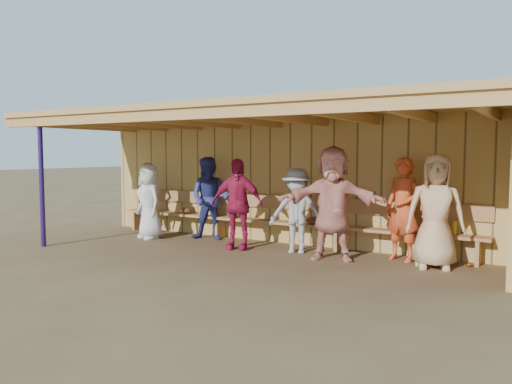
% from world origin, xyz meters
% --- Properties ---
extents(ground, '(90.00, 90.00, 0.00)m').
position_xyz_m(ground, '(0.00, 0.00, 0.00)').
color(ground, brown).
rests_on(ground, ground).
extents(player_a, '(0.65, 0.54, 1.54)m').
position_xyz_m(player_a, '(-3.06, 0.78, 0.77)').
color(player_a, gray).
rests_on(player_a, ground).
extents(player_b, '(0.87, 0.72, 1.52)m').
position_xyz_m(player_b, '(-2.50, 0.29, 0.76)').
color(player_b, silver).
rests_on(player_b, ground).
extents(player_c, '(0.96, 0.84, 1.67)m').
position_xyz_m(player_c, '(-1.36, 0.81, 0.83)').
color(player_c, navy).
rests_on(player_c, ground).
extents(player_d, '(1.04, 0.65, 1.65)m').
position_xyz_m(player_d, '(-0.35, 0.26, 0.82)').
color(player_d, '#A91B43').
rests_on(player_d, ground).
extents(player_e, '(1.09, 0.84, 1.48)m').
position_xyz_m(player_e, '(0.73, 0.53, 0.74)').
color(player_e, '#96989E').
rests_on(player_e, ground).
extents(player_f, '(1.82, 1.07, 1.87)m').
position_xyz_m(player_f, '(1.49, 0.29, 0.93)').
color(player_f, '#E28E7F').
rests_on(player_f, ground).
extents(player_g, '(0.70, 0.56, 1.68)m').
position_xyz_m(player_g, '(2.49, 0.81, 0.84)').
color(player_g, '#D54C22').
rests_on(player_g, ground).
extents(player_h, '(0.96, 0.75, 1.74)m').
position_xyz_m(player_h, '(3.06, 0.52, 0.87)').
color(player_h, tan).
rests_on(player_h, ground).
extents(dugout_structure, '(8.80, 3.20, 2.50)m').
position_xyz_m(dugout_structure, '(0.39, 0.69, 1.69)').
color(dugout_structure, tan).
rests_on(dugout_structure, ground).
extents(bench, '(7.60, 0.34, 0.93)m').
position_xyz_m(bench, '(0.00, 1.12, 0.53)').
color(bench, '#AD7A4A').
rests_on(bench, ground).
extents(dugout_equipment, '(5.84, 0.62, 0.80)m').
position_xyz_m(dugout_equipment, '(-0.06, 0.99, 0.49)').
color(dugout_equipment, orange).
rests_on(dugout_equipment, ground).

